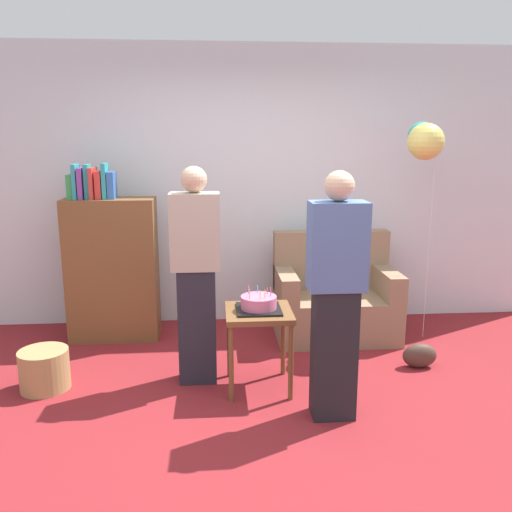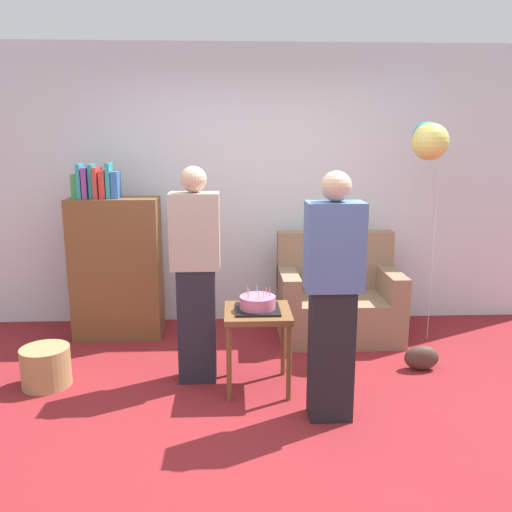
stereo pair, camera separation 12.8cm
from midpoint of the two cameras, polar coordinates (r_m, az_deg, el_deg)
ground_plane at (r=3.72m, az=0.48°, el=-16.82°), size 8.00×8.00×0.00m
wall_back at (r=5.31m, az=-1.41°, el=7.39°), size 6.00×0.10×2.70m
couch at (r=5.05m, az=7.67°, el=-4.68°), size 1.10×0.70×0.96m
bookshelf at (r=5.04m, az=-15.87°, el=-1.02°), size 0.80×0.36×1.61m
side_table at (r=3.91m, az=-0.65°, el=-7.11°), size 0.48×0.48×0.60m
birthday_cake at (r=3.86m, az=-0.66°, el=-5.12°), size 0.32×0.32×0.17m
person_blowing_candles at (r=3.96m, az=-7.34°, el=-2.05°), size 0.36×0.22×1.63m
person_holding_cake at (r=3.45m, az=7.48°, el=-4.28°), size 0.36×0.22×1.63m
wicker_basket at (r=4.34m, az=-22.50°, el=-11.17°), size 0.36×0.36×0.30m
handbag at (r=4.56m, az=16.33°, el=-10.19°), size 0.28×0.14×0.20m
balloon_bunch at (r=4.90m, az=16.86°, el=11.81°), size 0.31×0.42×1.96m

